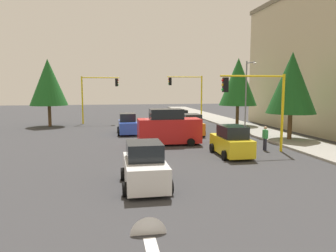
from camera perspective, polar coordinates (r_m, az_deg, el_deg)
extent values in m
plane|color=#353538|center=(26.70, -1.28, -2.61)|extent=(120.00, 120.00, 0.00)
cube|color=gray|center=(34.53, 14.89, -0.56)|extent=(80.00, 4.00, 0.15)
cube|color=silver|center=(14.45, -5.68, -10.79)|extent=(2.20, 0.36, 0.01)
cone|color=silver|center=(15.69, -6.05, -9.37)|extent=(0.01, 1.10, 1.10)
cone|color=silver|center=(10.08, -3.52, -18.83)|extent=(0.01, 1.10, 1.10)
cylinder|color=yellow|center=(23.17, 19.78, 2.16)|extent=(0.18, 0.18, 5.30)
cylinder|color=yellow|center=(22.09, 14.91, 8.62)|extent=(0.12, 4.50, 0.12)
cube|color=black|center=(21.35, 10.22, 7.25)|extent=(0.36, 0.32, 0.96)
sphere|color=red|center=(21.29, 9.78, 8.07)|extent=(0.18, 0.18, 0.18)
sphere|color=yellow|center=(21.29, 9.77, 7.26)|extent=(0.18, 0.18, 0.18)
sphere|color=green|center=(21.29, 9.75, 6.46)|extent=(0.18, 0.18, 0.18)
cylinder|color=yellow|center=(41.68, 6.01, 4.84)|extent=(0.18, 0.18, 5.92)
cylinder|color=yellow|center=(41.12, 3.01, 8.76)|extent=(0.12, 4.50, 0.12)
cube|color=black|center=(40.72, 0.39, 7.97)|extent=(0.36, 0.32, 0.96)
sphere|color=red|center=(40.69, 0.14, 8.39)|extent=(0.18, 0.18, 0.18)
sphere|color=yellow|center=(40.69, 0.14, 7.97)|extent=(0.18, 0.18, 0.18)
sphere|color=green|center=(40.68, 0.14, 7.55)|extent=(0.18, 0.18, 0.18)
cylinder|color=yellow|center=(40.22, -15.06, 4.47)|extent=(0.18, 0.18, 5.77)
cylinder|color=yellow|center=(40.08, -11.95, 8.46)|extent=(0.12, 4.50, 0.12)
cube|color=black|center=(40.05, -9.20, 7.69)|extent=(0.36, 0.32, 0.96)
sphere|color=red|center=(40.06, -8.95, 8.12)|extent=(0.18, 0.18, 0.18)
sphere|color=yellow|center=(40.05, -8.94, 7.69)|extent=(0.18, 0.18, 0.18)
sphere|color=green|center=(40.05, -8.93, 7.26)|extent=(0.18, 0.18, 0.18)
cylinder|color=slate|center=(32.82, 13.74, 5.10)|extent=(0.14, 0.14, 7.00)
cylinder|color=slate|center=(32.08, 14.57, 10.94)|extent=(1.80, 0.10, 0.10)
ellipsoid|color=silver|center=(31.26, 15.26, 10.76)|extent=(0.56, 0.28, 0.20)
cylinder|color=brown|center=(28.25, 20.93, 0.01)|extent=(0.36, 0.36, 2.49)
cone|color=#19511E|center=(28.08, 21.24, 7.20)|extent=(3.99, 3.99, 4.99)
cylinder|color=brown|center=(38.80, -20.40, 1.85)|extent=(0.36, 0.36, 2.61)
cone|color=#1E6023|center=(38.68, -20.63, 7.34)|extent=(4.17, 4.17, 5.22)
cylinder|color=brown|center=(36.93, 12.29, 1.91)|extent=(0.36, 0.36, 2.63)
cone|color=#1E6023|center=(36.81, 12.44, 7.73)|extent=(4.21, 4.21, 5.26)
cube|color=red|center=(24.65, 0.22, -0.83)|extent=(1.90, 4.80, 1.85)
cube|color=black|center=(24.47, -0.34, 2.18)|extent=(1.67, 2.50, 0.76)
cylinder|color=black|center=(26.04, 3.05, -2.19)|extent=(0.20, 0.60, 0.60)
cylinder|color=black|center=(24.10, 4.13, -2.92)|extent=(0.20, 0.60, 0.60)
cylinder|color=black|center=(25.54, -3.48, -2.37)|extent=(0.20, 0.60, 0.60)
cylinder|color=black|center=(23.56, -2.91, -3.14)|extent=(0.20, 0.60, 0.60)
cube|color=orange|center=(29.88, 4.12, -0.28)|extent=(3.81, 1.72, 1.05)
cube|color=black|center=(29.59, 4.22, 1.41)|extent=(1.98, 1.51, 0.76)
cylinder|color=black|center=(30.86, 1.92, -0.77)|extent=(0.60, 0.20, 0.60)
cylinder|color=black|center=(31.29, 5.21, -0.69)|extent=(0.60, 0.20, 0.60)
cylinder|color=black|center=(28.57, 2.90, -1.38)|extent=(0.60, 0.20, 0.60)
cylinder|color=black|center=(29.04, 6.44, -1.29)|extent=(0.60, 0.20, 0.60)
cube|color=white|center=(14.31, -4.17, -8.10)|extent=(3.81, 1.74, 1.05)
cube|color=black|center=(14.29, -4.28, -4.39)|extent=(1.98, 1.53, 0.76)
cylinder|color=black|center=(13.42, 0.40, -10.83)|extent=(0.60, 0.20, 0.60)
cylinder|color=black|center=(13.23, -7.71, -11.16)|extent=(0.60, 0.20, 0.60)
cylinder|color=black|center=(15.66, -1.18, -8.25)|extent=(0.60, 0.20, 0.60)
cylinder|color=black|center=(15.49, -8.08, -8.48)|extent=(0.60, 0.20, 0.60)
cube|color=blue|center=(30.61, -7.22, -0.15)|extent=(3.66, 1.64, 1.05)
cube|color=black|center=(30.70, -7.26, 1.57)|extent=(1.90, 1.44, 0.76)
cylinder|color=black|center=(29.59, -5.39, -1.12)|extent=(0.60, 0.20, 0.60)
cylinder|color=black|center=(29.50, -8.80, -1.20)|extent=(0.60, 0.20, 0.60)
cylinder|color=black|center=(31.83, -5.73, -0.57)|extent=(0.60, 0.20, 0.60)
cylinder|color=black|center=(31.75, -8.89, -0.63)|extent=(0.60, 0.20, 0.60)
cube|color=yellow|center=(21.11, 11.20, -3.35)|extent=(3.93, 1.66, 1.05)
cube|color=black|center=(20.79, 11.46, -0.99)|extent=(2.04, 1.46, 0.76)
cylinder|color=black|center=(22.01, 7.87, -3.90)|extent=(0.60, 0.20, 0.60)
cylinder|color=black|center=(22.62, 12.17, -3.71)|extent=(0.60, 0.20, 0.60)
cylinder|color=black|center=(19.76, 10.05, -5.18)|extent=(0.60, 0.20, 0.60)
cylinder|color=black|center=(20.43, 14.75, -4.90)|extent=(0.60, 0.20, 0.60)
cube|color=black|center=(35.53, 1.99, 0.86)|extent=(3.70, 1.71, 1.05)
cube|color=black|center=(35.27, 2.06, 2.29)|extent=(1.92, 1.50, 0.76)
cylinder|color=black|center=(36.51, 0.21, 0.41)|extent=(0.60, 0.20, 0.60)
cylinder|color=black|center=(36.88, 3.01, 0.47)|extent=(0.60, 0.20, 0.60)
cylinder|color=black|center=(34.27, 0.89, -0.01)|extent=(0.60, 0.20, 0.60)
cylinder|color=black|center=(34.67, 3.86, 0.05)|extent=(0.60, 0.20, 0.60)
cylinder|color=#262638|center=(23.39, 17.05, -3.20)|extent=(0.16, 0.16, 0.85)
cylinder|color=#262638|center=(23.56, 16.83, -3.12)|extent=(0.16, 0.16, 0.85)
cube|color=green|center=(23.36, 17.00, -1.41)|extent=(0.40, 0.24, 0.60)
sphere|color=tan|center=(23.31, 17.04, -0.34)|extent=(0.22, 0.22, 0.22)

